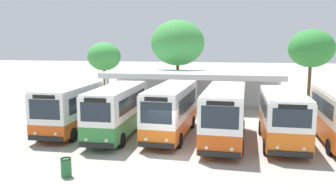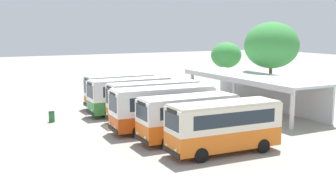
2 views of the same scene
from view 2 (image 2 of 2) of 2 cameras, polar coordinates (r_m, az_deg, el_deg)
name	(u,v)px [view 2 (image 2 of 2)]	position (r m, az deg, el deg)	size (l,w,h in m)	color
ground_plane	(110,128)	(33.75, -7.83, -4.49)	(180.00, 180.00, 0.00)	#A39E93
city_bus_nearest_orange	(120,90)	(41.63, -6.59, 0.63)	(2.51, 6.75, 3.25)	black
city_bus_second_in_row	(130,95)	(38.32, -5.19, -0.04)	(2.30, 7.67, 3.29)	black
city_bus_middle_cream	(154,100)	(35.50, -1.92, -0.70)	(2.58, 8.05, 3.33)	black
city_bus_fourth_amber	(163,107)	(32.04, -0.72, -1.71)	(2.69, 8.15, 3.39)	black
city_bus_fifth_blue	(188,116)	(29.17, 2.70, -2.98)	(2.55, 7.12, 3.21)	black
city_bus_far_end_green	(224,125)	(26.63, 7.58, -4.16)	(2.57, 7.48, 3.25)	black
terminal_canopy	(256,83)	(40.96, 11.85, 1.50)	(16.45, 4.97, 3.40)	silver
waiting_chair_end_by_column	(229,103)	(42.01, 8.26, -1.09)	(0.46, 0.46, 0.86)	slate
waiting_chair_second_from_end	(233,104)	(41.48, 8.84, -1.23)	(0.46, 0.46, 0.86)	slate
waiting_chair_middle_seat	(238,105)	(40.95, 9.45, -1.38)	(0.46, 0.46, 0.86)	slate
waiting_chair_fourth_seat	(243,106)	(40.45, 10.11, -1.53)	(0.46, 0.46, 0.86)	slate
waiting_chair_fifth_seat	(247,107)	(39.87, 10.63, -1.70)	(0.46, 0.46, 0.86)	slate
roadside_tree_behind_canopy	(272,45)	(44.34, 13.88, 6.50)	(5.55, 5.55, 8.45)	brown
roadside_tree_west_of_canopy	(226,55)	(50.96, 7.90, 5.30)	(3.63, 3.63, 6.15)	brown
litter_bin_apron	(52,117)	(36.67, -15.52, -2.92)	(0.49, 0.49, 0.90)	#266633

